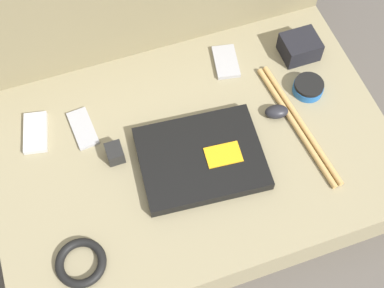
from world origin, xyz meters
name	(u,v)px	position (x,y,z in m)	size (l,w,h in m)	color
ground_plane	(192,170)	(0.00, 0.00, 0.00)	(8.00, 8.00, 0.00)	#4C4742
couch_seat	(192,160)	(0.00, 0.00, 0.07)	(1.05, 0.69, 0.13)	#847A5B
laptop	(201,158)	(0.01, -0.04, 0.15)	(0.33, 0.27, 0.03)	black
computer_mouse	(277,112)	(0.25, 0.02, 0.15)	(0.07, 0.05, 0.03)	black
speaker_puck	(308,87)	(0.36, 0.07, 0.15)	(0.08, 0.08, 0.03)	#1E569E
phone_silver	(83,128)	(-0.26, 0.15, 0.14)	(0.06, 0.13, 0.01)	#99999E
phone_black	(35,133)	(-0.38, 0.18, 0.14)	(0.08, 0.13, 0.01)	#B7B7BC
phone_small	(226,62)	(0.18, 0.23, 0.14)	(0.08, 0.12, 0.01)	#99999E
camera_pouch	(300,47)	(0.39, 0.19, 0.16)	(0.10, 0.09, 0.06)	black
charger_brick	(115,153)	(-0.20, 0.04, 0.15)	(0.04, 0.05, 0.04)	black
cable_coil	(81,263)	(-0.34, -0.21, 0.14)	(0.12, 0.12, 0.02)	black
drumstick_pair	(298,124)	(0.29, -0.03, 0.14)	(0.07, 0.40, 0.01)	tan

